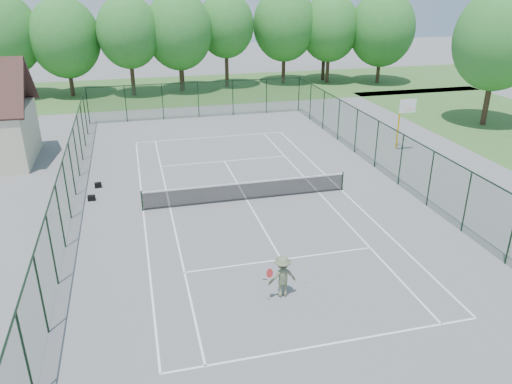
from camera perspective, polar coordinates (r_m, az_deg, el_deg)
ground at (r=26.88m, az=-1.05°, el=-0.92°), size 140.00×140.00×0.00m
grass_far at (r=55.29m, az=-8.33°, el=11.52°), size 80.00×16.00×0.01m
court_lines at (r=26.88m, az=-1.05°, el=-0.91°), size 11.05×23.85×0.01m
tennis_net at (r=26.65m, az=-1.05°, el=0.21°), size 11.08×0.08×1.10m
fence_enclosure at (r=26.28m, az=-1.07°, el=2.19°), size 18.05×36.05×3.02m
tree_line_far at (r=54.42m, az=-8.71°, el=17.70°), size 39.40×6.40×9.70m
basketball_goal at (r=35.53m, az=16.51°, el=8.55°), size 1.20×1.43×3.65m
tree_side at (r=43.96m, az=25.94°, el=15.38°), size 6.69×6.69×10.60m
sports_bag_a at (r=29.82m, az=-17.61°, el=0.76°), size 0.40×0.28×0.30m
sports_bag_b at (r=28.18m, az=-18.28°, el=-0.65°), size 0.40×0.26×0.30m
tennis_player at (r=18.74m, az=3.03°, el=-9.62°), size 1.91×0.87×1.68m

